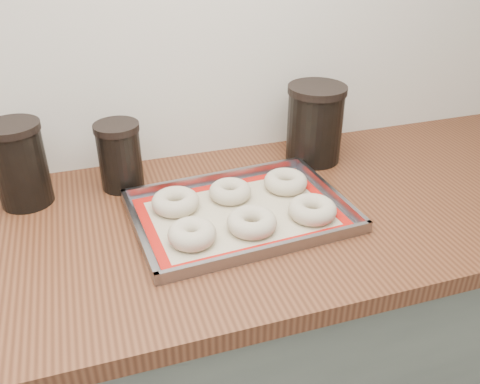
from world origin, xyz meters
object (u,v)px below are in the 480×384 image
object	(u,v)px
bagel_front_right	(312,210)
canister_left	(20,164)
bagel_back_right	(286,182)
canister_mid	(120,156)
canister_right	(315,123)
bagel_back_left	(175,202)
bagel_front_left	(192,234)
baking_tray	(240,213)
bagel_front_mid	(252,222)
bagel_back_mid	(230,191)

from	to	relation	value
bagel_front_right	canister_left	bearing A→B (deg)	155.65
bagel_back_right	canister_mid	distance (m)	0.40
bagel_front_right	bagel_back_right	size ratio (longest dim) A/B	1.02
canister_right	canister_mid	bearing A→B (deg)	179.46
canister_left	canister_right	size ratio (longest dim) A/B	0.96
bagel_back_right	canister_left	xyz separation A→B (m)	(-0.58, 0.13, 0.07)
canister_left	canister_right	distance (m)	0.72
bagel_back_left	canister_right	bearing A→B (deg)	19.99
bagel_front_left	canister_left	world-z (taller)	canister_left
baking_tray	bagel_back_left	bearing A→B (deg)	154.18
bagel_front_mid	bagel_back_right	xyz separation A→B (m)	(0.13, 0.14, -0.00)
bagel_front_left	bagel_back_right	bearing A→B (deg)	28.93
bagel_front_mid	bagel_front_right	bearing A→B (deg)	2.39
canister_left	canister_mid	size ratio (longest dim) A/B	1.19
bagel_front_right	canister_right	world-z (taller)	canister_right
bagel_front_left	bagel_front_mid	world-z (taller)	bagel_front_left
baking_tray	bagel_back_right	xyz separation A→B (m)	(0.14, 0.07, 0.02)
baking_tray	bagel_front_mid	world-z (taller)	bagel_front_mid
bagel_back_left	canister_left	size ratio (longest dim) A/B	0.55
canister_left	canister_mid	distance (m)	0.22
canister_right	bagel_back_mid	bearing A→B (deg)	-153.14
canister_left	canister_right	bearing A→B (deg)	0.20
baking_tray	canister_right	bearing A→B (deg)	37.59
canister_left	canister_mid	xyz separation A→B (m)	(0.22, 0.01, -0.02)
bagel_front_mid	bagel_front_right	size ratio (longest dim) A/B	1.00
bagel_front_mid	canister_left	xyz separation A→B (m)	(-0.45, 0.27, 0.07)
bagel_back_mid	bagel_back_right	world-z (taller)	bagel_back_right
bagel_front_mid	canister_left	world-z (taller)	canister_left
bagel_back_left	bagel_back_right	distance (m)	0.27
canister_left	bagel_front_mid	bearing A→B (deg)	-31.26
bagel_front_mid	canister_left	bearing A→B (deg)	148.74
bagel_back_mid	bagel_back_right	size ratio (longest dim) A/B	0.94
baking_tray	bagel_back_left	world-z (taller)	bagel_back_left
bagel_back_left	canister_mid	distance (m)	0.19
bagel_back_left	bagel_back_right	bearing A→B (deg)	2.26
canister_mid	bagel_back_right	bearing A→B (deg)	-20.98
bagel_front_right	bagel_back_right	distance (m)	0.13
bagel_front_left	bagel_back_right	xyz separation A→B (m)	(0.26, 0.14, -0.00)
bagel_back_mid	canister_left	world-z (taller)	canister_left
bagel_front_mid	canister_mid	xyz separation A→B (m)	(-0.23, 0.28, 0.06)
bagel_front_mid	bagel_front_right	world-z (taller)	same
baking_tray	canister_left	bearing A→B (deg)	155.11
bagel_back_mid	bagel_front_mid	bearing A→B (deg)	-87.90
canister_left	canister_right	world-z (taller)	canister_right
baking_tray	canister_mid	xyz separation A→B (m)	(-0.23, 0.21, 0.07)
baking_tray	canister_right	world-z (taller)	canister_right
bagel_front_left	bagel_front_mid	size ratio (longest dim) A/B	0.94
bagel_back_right	canister_right	world-z (taller)	canister_right
bagel_front_mid	canister_left	distance (m)	0.53
bagel_front_left	bagel_back_right	size ratio (longest dim) A/B	0.96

